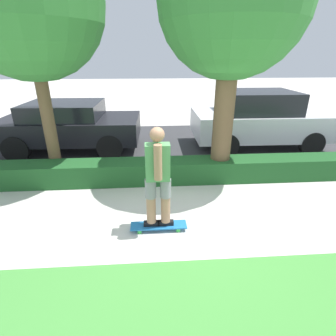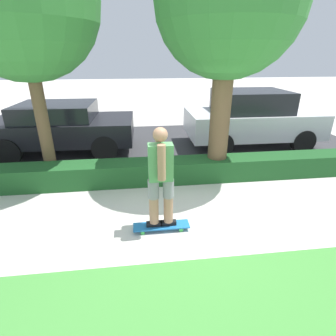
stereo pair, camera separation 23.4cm
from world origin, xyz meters
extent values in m
plane|color=beige|center=(0.00, 0.00, 0.00)|extent=(60.00, 60.00, 0.00)
cube|color=#38383A|center=(0.00, 4.20, 0.00)|extent=(12.85, 5.00, 0.01)
cube|color=#1E5123|center=(0.00, 1.60, 0.25)|extent=(12.85, 0.60, 0.50)
cube|color=#1E6BAD|center=(-0.36, -0.23, 0.08)|extent=(0.93, 0.24, 0.02)
cylinder|color=green|center=(-0.04, -0.32, 0.03)|extent=(0.07, 0.04, 0.07)
cylinder|color=green|center=(-0.04, -0.14, 0.03)|extent=(0.07, 0.04, 0.07)
cylinder|color=green|center=(-0.67, -0.32, 0.03)|extent=(0.07, 0.04, 0.07)
cylinder|color=green|center=(-0.67, -0.14, 0.03)|extent=(0.07, 0.04, 0.07)
cube|color=black|center=(-0.47, -0.23, 0.12)|extent=(0.26, 0.09, 0.07)
cylinder|color=#A37556|center=(-0.47, -0.23, 0.54)|extent=(0.15, 0.15, 0.77)
cylinder|color=gray|center=(-0.47, -0.23, 0.77)|extent=(0.17, 0.17, 0.31)
cube|color=black|center=(-0.24, -0.23, 0.12)|extent=(0.26, 0.09, 0.07)
cylinder|color=#A37556|center=(-0.24, -0.23, 0.54)|extent=(0.15, 0.15, 0.77)
cylinder|color=gray|center=(-0.24, -0.23, 0.77)|extent=(0.17, 0.17, 0.31)
cube|color=#519356|center=(-0.36, -0.23, 1.21)|extent=(0.37, 0.20, 0.57)
cylinder|color=#A37556|center=(-0.36, -0.38, 1.27)|extent=(0.12, 0.12, 0.54)
cylinder|color=#A37556|center=(-0.36, -0.08, 1.27)|extent=(0.12, 0.12, 0.54)
sphere|color=#A37556|center=(-0.36, -0.23, 1.64)|extent=(0.22, 0.22, 0.22)
cylinder|color=brown|center=(-2.69, 2.01, 1.41)|extent=(0.27, 0.27, 2.82)
cylinder|color=brown|center=(1.13, 1.67, 1.42)|extent=(0.44, 0.44, 2.83)
sphere|color=#387F38|center=(1.13, 1.67, 3.61)|extent=(2.83, 2.83, 2.83)
cube|color=black|center=(-2.82, 3.97, 0.67)|extent=(4.08, 2.05, 0.63)
cube|color=black|center=(-2.94, 3.97, 1.21)|extent=(2.14, 1.77, 0.44)
cylinder|color=black|center=(-1.57, 3.08, 0.36)|extent=(0.71, 0.23, 0.71)
cylinder|color=black|center=(-1.57, 4.87, 0.36)|extent=(0.71, 0.23, 0.71)
cylinder|color=black|center=(-4.07, 3.08, 0.36)|extent=(0.71, 0.23, 0.71)
cylinder|color=black|center=(-4.07, 4.87, 0.36)|extent=(0.71, 0.23, 0.71)
cube|color=silver|center=(2.92, 3.92, 0.72)|extent=(4.04, 1.99, 0.75)
cube|color=black|center=(2.80, 3.92, 1.40)|extent=(2.11, 1.73, 0.62)
cylinder|color=black|center=(4.17, 3.02, 0.34)|extent=(0.69, 0.23, 0.69)
cylinder|color=black|center=(4.17, 4.81, 0.34)|extent=(0.69, 0.23, 0.69)
cylinder|color=black|center=(1.68, 3.02, 0.34)|extent=(0.69, 0.23, 0.69)
cylinder|color=black|center=(1.68, 4.81, 0.34)|extent=(0.69, 0.23, 0.69)
camera|label=1|loc=(-0.45, -3.85, 2.69)|focal=28.00mm
camera|label=2|loc=(-0.69, -3.83, 2.69)|focal=28.00mm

